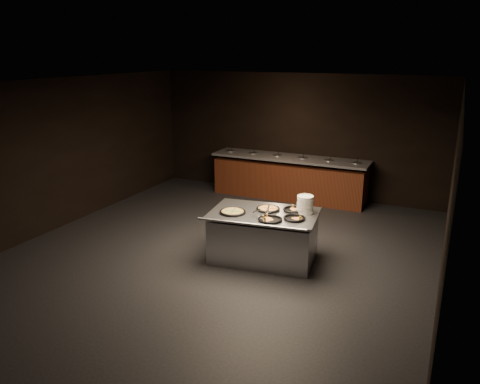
{
  "coord_description": "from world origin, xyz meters",
  "views": [
    {
      "loc": [
        3.46,
        -6.64,
        3.36
      ],
      "look_at": [
        0.23,
        0.3,
        1.06
      ],
      "focal_mm": 35.0,
      "sensor_mm": 36.0,
      "label": 1
    }
  ],
  "objects_px": {
    "plate_stack": "(305,204)",
    "pan_cheese_whole": "(268,209)",
    "pan_veggie_whole": "(233,212)",
    "serving_counter": "(264,237)"
  },
  "relations": [
    {
      "from": "plate_stack",
      "to": "pan_cheese_whole",
      "type": "height_order",
      "value": "plate_stack"
    },
    {
      "from": "pan_veggie_whole",
      "to": "pan_cheese_whole",
      "type": "height_order",
      "value": "same"
    },
    {
      "from": "pan_cheese_whole",
      "to": "pan_veggie_whole",
      "type": "bearing_deg",
      "value": -140.53
    },
    {
      "from": "pan_veggie_whole",
      "to": "plate_stack",
      "type": "bearing_deg",
      "value": 25.85
    },
    {
      "from": "plate_stack",
      "to": "pan_cheese_whole",
      "type": "relative_size",
      "value": 0.71
    },
    {
      "from": "serving_counter",
      "to": "pan_cheese_whole",
      "type": "height_order",
      "value": "pan_cheese_whole"
    },
    {
      "from": "serving_counter",
      "to": "pan_veggie_whole",
      "type": "xyz_separation_m",
      "value": [
        -0.46,
        -0.24,
        0.45
      ]
    },
    {
      "from": "plate_stack",
      "to": "pan_veggie_whole",
      "type": "distance_m",
      "value": 1.19
    },
    {
      "from": "serving_counter",
      "to": "plate_stack",
      "type": "distance_m",
      "value": 0.88
    },
    {
      "from": "plate_stack",
      "to": "pan_veggie_whole",
      "type": "relative_size",
      "value": 0.66
    }
  ]
}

